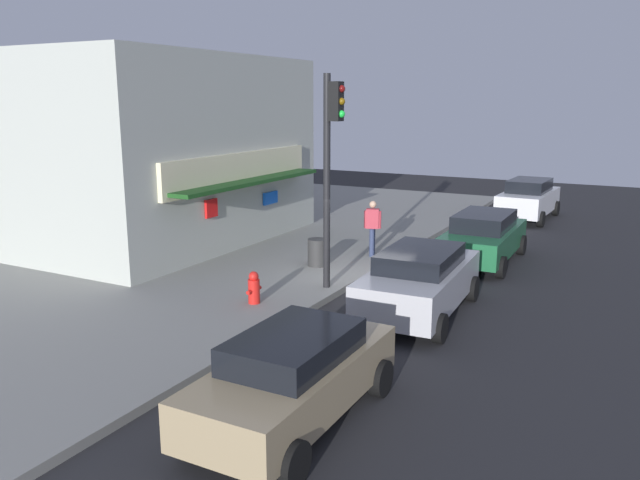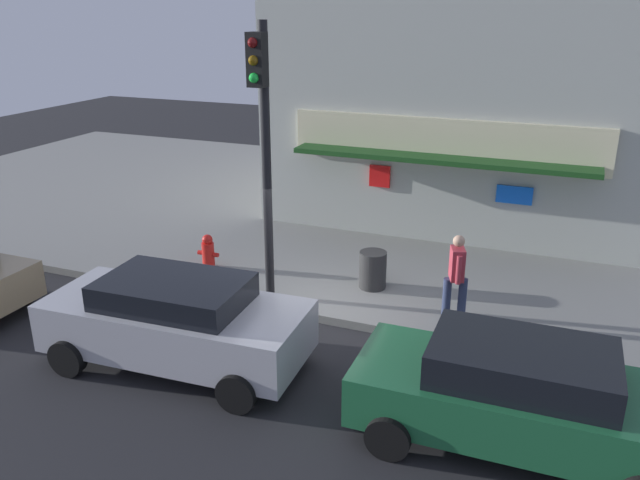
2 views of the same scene
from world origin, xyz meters
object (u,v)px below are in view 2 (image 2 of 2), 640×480
at_px(traffic_light, 263,131).
at_px(parked_car_green, 519,395).
at_px(parked_car_silver, 176,320).
at_px(trash_can, 373,270).
at_px(fire_hydrant, 208,252).
at_px(pedestrian, 456,275).

relative_size(traffic_light, parked_car_green, 1.19).
xyz_separation_m(parked_car_green, parked_car_silver, (-5.61, 0.10, 0.02)).
relative_size(traffic_light, parked_car_silver, 1.20).
height_order(trash_can, parked_car_silver, parked_car_silver).
bearing_deg(parked_car_green, parked_car_silver, 179.01).
height_order(traffic_light, parked_car_silver, traffic_light).
bearing_deg(parked_car_green, trash_can, 129.70).
xyz_separation_m(traffic_light, fire_hydrant, (-2.02, 1.02, -3.09)).
bearing_deg(traffic_light, trash_can, 36.69).
bearing_deg(parked_car_green, pedestrian, 115.08).
xyz_separation_m(fire_hydrant, trash_can, (3.83, 0.33, 0.02)).
bearing_deg(parked_car_silver, fire_hydrant, 113.58).
height_order(pedestrian, parked_car_green, pedestrian).
bearing_deg(trash_can, traffic_light, -143.31).
bearing_deg(fire_hydrant, trash_can, 4.92).
distance_m(traffic_light, pedestrian, 4.50).
relative_size(traffic_light, trash_can, 6.79).
bearing_deg(parked_car_silver, traffic_light, 80.34).
distance_m(traffic_light, parked_car_green, 6.47).
bearing_deg(pedestrian, fire_hydrant, 174.04).
xyz_separation_m(traffic_light, trash_can, (1.81, 1.35, -3.07)).
distance_m(trash_can, parked_car_green, 5.25).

